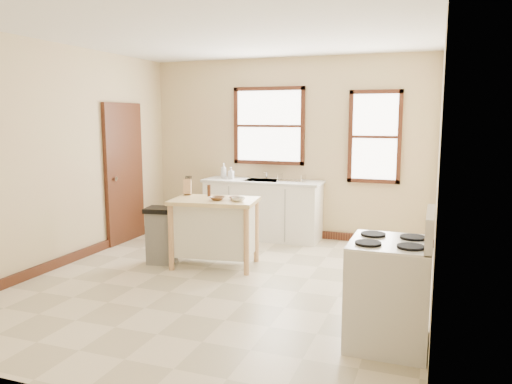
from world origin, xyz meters
TOP-DOWN VIEW (x-y plane):
  - floor at (0.00, 0.00)m, footprint 5.00×5.00m
  - ceiling at (0.00, 0.00)m, footprint 5.00×5.00m
  - wall_back at (0.00, 2.50)m, footprint 4.50×0.04m
  - wall_left at (-2.25, 0.00)m, footprint 0.04×5.00m
  - wall_right at (2.25, 0.00)m, footprint 0.04×5.00m
  - window_main at (-0.30, 2.48)m, footprint 1.17×0.06m
  - window_side at (1.35, 2.48)m, footprint 0.77×0.06m
  - door_left at (-2.21, 1.30)m, footprint 0.06×0.90m
  - baseboard_back at (0.00, 2.47)m, footprint 4.50×0.04m
  - baseboard_left at (-2.22, 0.00)m, footprint 0.04×5.00m
  - sink_counter at (-0.30, 2.20)m, footprint 1.86×0.62m
  - faucet at (-0.30, 2.38)m, footprint 0.03×0.03m
  - soap_bottle_a at (-0.96, 2.19)m, footprint 0.12×0.12m
  - soap_bottle_b at (-0.83, 2.18)m, footprint 0.09×0.09m
  - dish_rack at (0.17, 2.19)m, footprint 0.45×0.38m
  - kitchen_island at (-0.38, 0.58)m, footprint 1.14×0.82m
  - knife_block at (-0.86, 0.76)m, footprint 0.13×0.13m
  - pepper_grinder at (-0.54, 0.76)m, footprint 0.05×0.05m
  - bowl_a at (-0.31, 0.53)m, footprint 0.19×0.19m
  - bowl_b at (-0.12, 0.63)m, footprint 0.21×0.21m
  - bowl_c at (-0.04, 0.53)m, footprint 0.20×0.20m
  - trash_bin at (-1.08, 0.45)m, footprint 0.43×0.38m
  - gas_stove at (1.91, -0.94)m, footprint 0.71×0.72m

SIDE VIEW (x-z plane):
  - floor at x=0.00m, z-range 0.00..0.00m
  - baseboard_back at x=0.00m, z-range 0.00..0.12m
  - baseboard_left at x=-2.22m, z-range 0.00..0.12m
  - trash_bin at x=-1.08m, z-range 0.00..0.74m
  - kitchen_island at x=-0.38m, z-range 0.00..0.87m
  - sink_counter at x=-0.30m, z-range 0.00..0.92m
  - gas_stove at x=1.91m, z-range 0.00..1.15m
  - bowl_b at x=-0.12m, z-range 0.87..0.90m
  - bowl_a at x=-0.31m, z-range 0.87..0.91m
  - bowl_c at x=-0.04m, z-range 0.87..0.92m
  - pepper_grinder at x=-0.54m, z-range 0.87..1.02m
  - knife_block at x=-0.86m, z-range 0.87..1.07m
  - dish_rack at x=0.17m, z-range 0.92..1.02m
  - soap_bottle_b at x=-0.83m, z-range 0.92..1.10m
  - faucet at x=-0.30m, z-range 0.92..1.14m
  - soap_bottle_a at x=-0.96m, z-range 0.92..1.16m
  - door_left at x=-2.21m, z-range 0.00..2.10m
  - wall_back at x=0.00m, z-range 0.00..2.80m
  - wall_left at x=-2.25m, z-range 0.00..2.80m
  - wall_right at x=2.25m, z-range 0.00..2.80m
  - window_side at x=1.35m, z-range 0.92..2.29m
  - window_main at x=-0.30m, z-range 1.14..2.36m
  - ceiling at x=0.00m, z-range 2.80..2.80m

